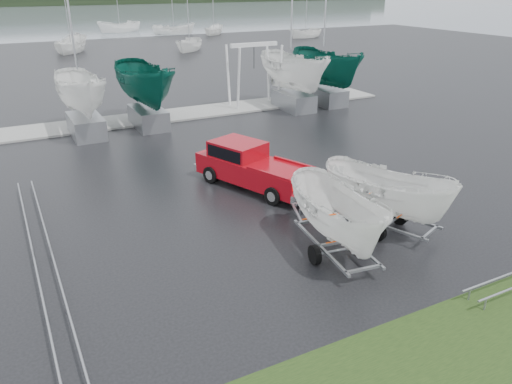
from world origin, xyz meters
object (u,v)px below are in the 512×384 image
trailer_hitched (392,151)px  pickup_truck (249,164)px  trailer_parked (341,169)px  boat_hoist (254,66)px

trailer_hitched → pickup_truck: bearing=90.0°
trailer_hitched → trailer_parked: 2.54m
trailer_hitched → trailer_parked: (-2.46, -0.65, 0.03)m
boat_hoist → trailer_parked: bearing=-110.1°
trailer_hitched → boat_hoist: bearing=55.1°
boat_hoist → pickup_truck: bearing=-118.0°
pickup_truck → trailer_hitched: trailer_hitched is taller
trailer_hitched → boat_hoist: size_ratio=1.26×
pickup_truck → boat_hoist: bearing=40.7°
trailer_parked → boat_hoist: (6.85, 18.73, -0.18)m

